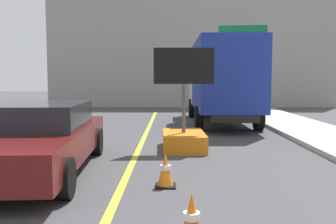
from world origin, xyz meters
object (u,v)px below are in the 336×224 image
at_px(highway_guide_sign, 254,51).
at_px(traffic_cone_far_lane, 165,170).
at_px(box_truck, 222,81).
at_px(traffic_cone_mid_lane, 192,220).
at_px(arrow_board_trailer, 184,131).
at_px(pickup_car, 40,138).

relative_size(highway_guide_sign, traffic_cone_far_lane, 8.39).
distance_m(box_truck, traffic_cone_mid_lane, 11.55).
height_order(arrow_board_trailer, box_truck, box_truck).
bearing_deg(traffic_cone_far_lane, arrow_board_trailer, 82.81).
bearing_deg(highway_guide_sign, box_truck, -116.25).
bearing_deg(box_truck, pickup_car, -120.87).
height_order(arrow_board_trailer, traffic_cone_far_lane, arrow_board_trailer).
xyz_separation_m(box_truck, traffic_cone_mid_lane, (-1.89, -11.30, -1.53)).
bearing_deg(highway_guide_sign, pickup_car, -119.18).
bearing_deg(traffic_cone_far_lane, highway_guide_sign, 71.61).
bearing_deg(box_truck, traffic_cone_far_lane, -103.82).
relative_size(traffic_cone_mid_lane, traffic_cone_far_lane, 1.02).
bearing_deg(box_truck, highway_guide_sign, 63.75).
relative_size(arrow_board_trailer, traffic_cone_far_lane, 4.53).
height_order(pickup_car, traffic_cone_far_lane, pickup_car).
relative_size(box_truck, highway_guide_sign, 1.48).
relative_size(pickup_car, traffic_cone_far_lane, 8.77).
bearing_deg(pickup_car, highway_guide_sign, 60.82).
relative_size(arrow_board_trailer, pickup_car, 0.52).
height_order(box_truck, highway_guide_sign, highway_guide_sign).
height_order(traffic_cone_mid_lane, traffic_cone_far_lane, traffic_cone_mid_lane).
relative_size(pickup_car, highway_guide_sign, 1.05).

